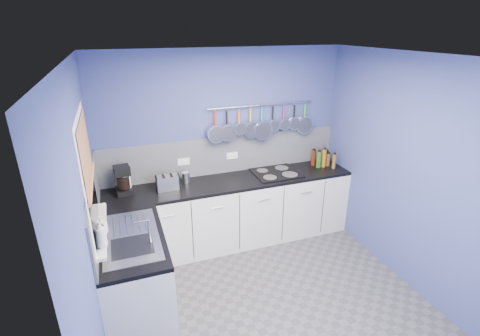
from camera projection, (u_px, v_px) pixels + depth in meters
floor at (268, 300)px, 3.80m from camera, size 3.20×3.00×0.02m
ceiling at (277, 56)px, 2.85m from camera, size 3.20×3.00×0.02m
wall_back at (224, 147)px, 4.64m from camera, size 3.20×0.02×2.50m
wall_front at (383, 307)px, 2.01m from camera, size 3.20×0.02×2.50m
wall_left at (88, 226)px, 2.82m from camera, size 0.02×3.00×2.50m
wall_right at (407, 173)px, 3.83m from camera, size 0.02×3.00×2.50m
backsplash_back at (225, 155)px, 4.66m from camera, size 3.20×0.02×0.50m
backsplash_left at (95, 204)px, 3.39m from camera, size 0.02×1.80×0.50m
cabinet_run_back at (232, 213)px, 4.68m from camera, size 3.20×0.60×0.86m
worktop_back at (232, 182)px, 4.51m from camera, size 3.20×0.60×0.04m
cabinet_run_left at (136, 277)px, 3.49m from camera, size 0.60×1.20×0.86m
worktop_left at (131, 238)px, 3.32m from camera, size 0.60×1.20×0.04m
window_frame at (88, 177)px, 2.98m from camera, size 0.01×1.00×1.10m
window_glass at (89, 177)px, 2.98m from camera, size 0.01×0.90×1.00m
bamboo_blind at (85, 152)px, 2.90m from camera, size 0.01×0.90×0.55m
window_sill at (100, 229)px, 3.18m from camera, size 0.10×0.98×0.03m
sink_unit at (131, 236)px, 3.31m from camera, size 0.50×0.95×0.01m
mixer_tap at (149, 231)px, 3.15m from camera, size 0.12×0.08×0.26m
socket_left at (184, 162)px, 4.48m from camera, size 0.15×0.01×0.09m
socket_right at (232, 156)px, 4.69m from camera, size 0.15×0.01×0.09m
pot_rail at (262, 105)px, 4.55m from camera, size 1.45×0.02×0.02m
soap_bottle_a at (100, 234)px, 2.86m from camera, size 0.12×0.12×0.24m
soap_bottle_b at (101, 225)px, 3.05m from camera, size 0.10×0.10×0.17m
paper_towel at (125, 181)px, 4.14m from camera, size 0.15×0.15×0.28m
coffee_maker at (123, 180)px, 4.10m from camera, size 0.21×0.23×0.33m
toaster at (168, 183)px, 4.24m from camera, size 0.27×0.16×0.17m
canister at (186, 178)px, 4.41m from camera, size 0.10×0.10×0.14m
hob at (276, 173)px, 4.72m from camera, size 0.60×0.52×0.01m
pan_0 at (215, 126)px, 4.42m from camera, size 0.23×0.09×0.42m
pan_1 at (227, 124)px, 4.47m from camera, size 0.22×0.10×0.41m
pan_2 at (239, 121)px, 4.50m from camera, size 0.17×0.09×0.36m
pan_3 at (250, 122)px, 4.56m from camera, size 0.22×0.08×0.41m
pan_4 at (262, 122)px, 4.62m from camera, size 0.26×0.10×0.45m
pan_5 at (273, 118)px, 4.65m from camera, size 0.17×0.09×0.36m
pan_6 at (284, 117)px, 4.70m from camera, size 0.16×0.08×0.35m
pan_7 at (294, 116)px, 4.76m from camera, size 0.18×0.06×0.37m
pan_8 at (304, 118)px, 4.82m from camera, size 0.25×0.06×0.44m
condiment_0 at (326, 157)px, 5.02m from camera, size 0.07×0.07×0.19m
condiment_1 at (321, 159)px, 5.02m from camera, size 0.06×0.06×0.15m
condiment_2 at (313, 158)px, 4.96m from camera, size 0.06×0.06×0.22m
condiment_3 at (328, 160)px, 4.94m from camera, size 0.07×0.07×0.18m
condiment_4 at (324, 158)px, 4.89m from camera, size 0.06×0.06×0.26m
condiment_5 at (319, 159)px, 4.88m from camera, size 0.07×0.07×0.23m
condiment_6 at (334, 161)px, 4.85m from camera, size 0.05×0.05×0.20m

